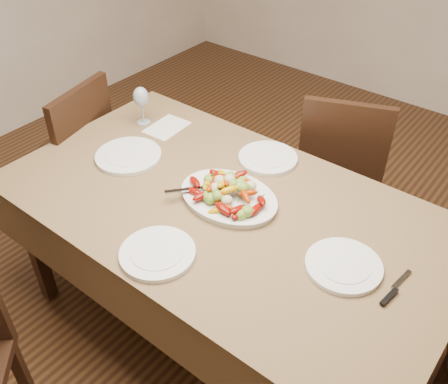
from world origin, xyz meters
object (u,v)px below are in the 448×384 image
at_px(serving_platter, 229,198).
at_px(plate_far, 268,158).
at_px(plate_right, 344,266).
at_px(plate_near, 157,253).
at_px(chair_left, 64,162).
at_px(plate_left, 128,156).
at_px(chair_far, 340,166).
at_px(wine_glass, 142,105).
at_px(dining_table, 224,270).

relative_size(serving_platter, plate_far, 1.55).
xyz_separation_m(plate_right, plate_near, (-0.54, -0.35, 0.00)).
distance_m(chair_left, plate_near, 1.21).
bearing_deg(plate_left, chair_far, 56.06).
relative_size(chair_left, plate_near, 3.52).
xyz_separation_m(chair_left, wine_glass, (0.41, 0.24, 0.39)).
relative_size(dining_table, chair_left, 1.94).
bearing_deg(dining_table, plate_far, 96.11).
distance_m(plate_far, wine_glass, 0.68).
xyz_separation_m(chair_far, plate_near, (-0.09, -1.28, 0.29)).
height_order(dining_table, serving_platter, serving_platter).
bearing_deg(serving_platter, wine_glass, 162.70).
distance_m(serving_platter, plate_near, 0.40).
bearing_deg(plate_far, dining_table, -83.89).
bearing_deg(wine_glass, plate_far, 9.83).
distance_m(chair_far, serving_platter, 0.93).
xyz_separation_m(dining_table, wine_glass, (-0.71, 0.25, 0.48)).
height_order(plate_far, wine_glass, wine_glass).
height_order(dining_table, plate_near, plate_near).
bearing_deg(dining_table, chair_left, 179.45).
distance_m(chair_far, plate_far, 0.63).
height_order(chair_far, plate_far, chair_far).
relative_size(serving_platter, wine_glass, 1.99).
xyz_separation_m(dining_table, chair_far, (0.08, 0.91, 0.10)).
distance_m(chair_far, plate_right, 1.07).
distance_m(dining_table, chair_far, 0.92).
xyz_separation_m(plate_far, plate_near, (0.03, -0.73, 0.00)).
xyz_separation_m(chair_far, chair_left, (-1.20, -0.90, 0.00)).
height_order(plate_left, wine_glass, wine_glass).
distance_m(plate_left, plate_far, 0.63).
relative_size(plate_far, plate_near, 0.97).
bearing_deg(chair_left, dining_table, 76.55).
xyz_separation_m(plate_left, wine_glass, (-0.17, 0.26, 0.09)).
xyz_separation_m(plate_left, plate_near, (0.53, -0.36, 0.00)).
bearing_deg(plate_right, plate_near, -146.98).
bearing_deg(chair_left, plate_right, 76.24).
distance_m(plate_far, plate_near, 0.73).
bearing_deg(chair_left, serving_platter, 78.03).
xyz_separation_m(plate_near, wine_glass, (-0.70, 0.62, 0.09)).
height_order(dining_table, chair_left, chair_left).
xyz_separation_m(chair_left, plate_left, (0.58, -0.02, 0.29)).
bearing_deg(plate_left, chair_left, 178.09).
relative_size(plate_right, wine_glass, 1.29).
bearing_deg(plate_right, chair_far, 116.27).
relative_size(chair_left, plate_far, 3.61).
relative_size(plate_left, plate_far, 1.12).
height_order(chair_left, plate_near, chair_left).
xyz_separation_m(serving_platter, plate_near, (-0.01, -0.40, -0.00)).
distance_m(dining_table, plate_near, 0.53).
distance_m(serving_platter, wine_glass, 0.75).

